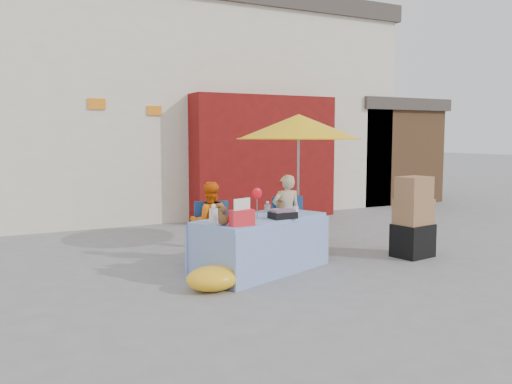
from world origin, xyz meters
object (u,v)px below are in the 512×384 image
chair_right (291,238)px  vendor_orange (210,222)px  vendor_beige (286,214)px  market_table (261,243)px  box_stack (413,220)px  umbrella (299,127)px  chair_left (214,246)px

chair_right → vendor_orange: 1.30m
vendor_orange → vendor_beige: bearing=-165.8°
market_table → vendor_orange: vendor_orange is taller
vendor_beige → box_stack: bearing=157.9°
box_stack → market_table: bearing=172.6°
umbrella → vendor_beige: bearing=-153.4°
market_table → box_stack: size_ratio=1.73×
box_stack → chair_left: bearing=160.7°
vendor_beige → box_stack: size_ratio=1.01×
vendor_orange → box_stack: bearing=172.4°
umbrella → box_stack: (1.19, -1.24, -1.35)m
chair_right → vendor_beige: size_ratio=0.72×
chair_right → vendor_beige: (-0.00, 0.13, 0.34)m
chair_right → vendor_orange: bearing=-171.9°
chair_right → umbrella: 1.69m
box_stack → vendor_orange: bearing=158.2°
chair_left → umbrella: (1.55, 0.28, 1.64)m
market_table → chair_left: bearing=99.5°
vendor_orange → box_stack: 2.95m
chair_left → vendor_orange: bearing=105.8°
market_table → vendor_beige: 1.19m
umbrella → box_stack: 2.19m
umbrella → chair_left: bearing=-169.6°
chair_left → umbrella: bearing=24.6°
market_table → vendor_orange: 0.90m
chair_right → vendor_orange: size_ratio=0.75×
chair_left → chair_right: (1.25, 0.00, 0.00)m
vendor_beige → box_stack: 1.85m
chair_right → box_stack: 1.79m
chair_right → vendor_beige: bearing=105.8°
chair_left → vendor_beige: bearing=20.4°
market_table → vendor_beige: bearing=21.7°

